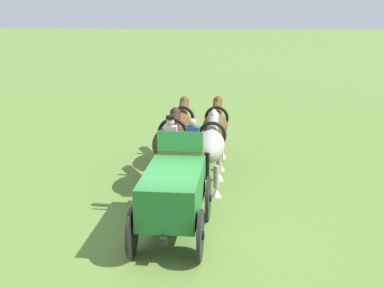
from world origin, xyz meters
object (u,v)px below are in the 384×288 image
at_px(draft_horse_rear_near, 169,143).
at_px(draft_horse_lead_near, 180,127).
at_px(draft_horse_lead_off, 215,127).
at_px(draft_horse_rear_off, 210,146).
at_px(show_wagon, 174,190).

bearing_deg(draft_horse_rear_near, draft_horse_lead_near, -0.70).
height_order(draft_horse_rear_near, draft_horse_lead_near, draft_horse_rear_near).
height_order(draft_horse_rear_near, draft_horse_lead_off, draft_horse_rear_near).
relative_size(draft_horse_rear_off, draft_horse_lead_near, 1.01).
xyz_separation_m(show_wagon, draft_horse_lead_off, (6.26, -0.73, 0.18)).
distance_m(draft_horse_rear_off, draft_horse_lead_off, 2.61).
relative_size(draft_horse_rear_near, draft_horse_rear_off, 0.96).
xyz_separation_m(draft_horse_lead_near, draft_horse_lead_off, (-0.01, -1.30, 0.02)).
distance_m(show_wagon, draft_horse_rear_near, 3.71).
xyz_separation_m(show_wagon, draft_horse_lead_near, (6.27, 0.57, 0.15)).
xyz_separation_m(draft_horse_rear_near, draft_horse_lead_near, (2.62, -0.03, -0.06)).
relative_size(show_wagon, draft_horse_rear_near, 1.90).
relative_size(draft_horse_rear_near, draft_horse_lead_off, 0.97).
height_order(show_wagon, draft_horse_rear_near, show_wagon).
bearing_deg(draft_horse_rear_near, draft_horse_rear_off, -90.21).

